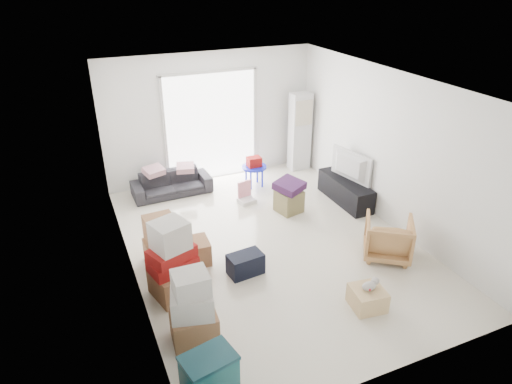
{
  "coord_description": "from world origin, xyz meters",
  "views": [
    {
      "loc": [
        -2.81,
        -5.85,
        4.21
      ],
      "look_at": [
        -0.18,
        0.2,
        0.92
      ],
      "focal_mm": 32.0,
      "sensor_mm": 36.0,
      "label": 1
    }
  ],
  "objects": [
    {
      "name": "wood_crate",
      "position": [
        0.54,
        -1.95,
        0.14
      ],
      "size": [
        0.49,
        0.49,
        0.29
      ],
      "primitive_type": "cube",
      "rotation": [
        0.0,
        0.0,
        -0.14
      ],
      "color": "#DAAA7D",
      "rests_on": "room_shell"
    },
    {
      "name": "storage_bins",
      "position": [
        -1.9,
        -2.53,
        0.32
      ],
      "size": [
        0.62,
        0.49,
        0.63
      ],
      "rotation": [
        0.0,
        0.0,
        0.2
      ],
      "color": "#16565B",
      "rests_on": "room_shell"
    },
    {
      "name": "sofa",
      "position": [
        -1.05,
        2.5,
        0.31
      ],
      "size": [
        1.59,
        0.49,
        0.62
      ],
      "primitive_type": "imported",
      "rotation": [
        0.0,
        0.0,
        0.02
      ],
      "color": "#2B2B31",
      "rests_on": "room_shell"
    },
    {
      "name": "toy_walker",
      "position": [
        0.2,
        1.58,
        0.11
      ],
      "size": [
        0.35,
        0.32,
        0.41
      ],
      "rotation": [
        0.0,
        0.0,
        0.17
      ],
      "color": "silver",
      "rests_on": "room_shell"
    },
    {
      "name": "plush_bunny",
      "position": [
        0.57,
        -1.95,
        0.35
      ],
      "size": [
        0.28,
        0.17,
        0.14
      ],
      "rotation": [
        0.0,
        0.0,
        0.45
      ],
      "color": "#B2ADA8",
      "rests_on": "wood_crate"
    },
    {
      "name": "box_stack_a",
      "position": [
        -1.8,
        -1.61,
        0.45
      ],
      "size": [
        0.59,
        0.52,
        1.01
      ],
      "rotation": [
        0.0,
        0.0,
        -0.16
      ],
      "color": "#925F42",
      "rests_on": "room_shell"
    },
    {
      "name": "blanket",
      "position": [
        0.8,
        0.89,
        0.5
      ],
      "size": [
        0.63,
        0.63,
        0.14
      ],
      "primitive_type": "cube",
      "rotation": [
        0.0,
        0.0,
        0.46
      ],
      "color": "#441F4F",
      "rests_on": "ottoman"
    },
    {
      "name": "ac_tower",
      "position": [
        1.95,
        2.65,
        0.88
      ],
      "size": [
        0.45,
        0.3,
        1.75
      ],
      "primitive_type": "cube",
      "color": "silver",
      "rests_on": "room_shell"
    },
    {
      "name": "armchair",
      "position": [
        1.56,
        -1.06,
        0.37
      ],
      "size": [
        0.97,
        0.96,
        0.73
      ],
      "primitive_type": "imported",
      "rotation": [
        0.0,
        0.0,
        2.52
      ],
      "color": "tan",
      "rests_on": "room_shell"
    },
    {
      "name": "ottoman",
      "position": [
        0.8,
        0.89,
        0.21
      ],
      "size": [
        0.51,
        0.51,
        0.43
      ],
      "primitive_type": "cube",
      "rotation": [
        0.0,
        0.0,
        0.21
      ],
      "color": "olive",
      "rests_on": "room_shell"
    },
    {
      "name": "tv_console",
      "position": [
        2.0,
        0.81,
        0.23
      ],
      "size": [
        0.42,
        1.39,
        0.46
      ],
      "primitive_type": "cube",
      "color": "black",
      "rests_on": "room_shell"
    },
    {
      "name": "kids_table",
      "position": [
        0.64,
        2.18,
        0.46
      ],
      "size": [
        0.52,
        0.52,
        0.65
      ],
      "rotation": [
        0.0,
        0.0,
        0.41
      ],
      "color": "#1420D4",
      "rests_on": "room_shell"
    },
    {
      "name": "box_stack_c",
      "position": [
        -1.77,
        0.23,
        0.38
      ],
      "size": [
        0.54,
        0.47,
        0.78
      ],
      "rotation": [
        0.0,
        0.0,
        0.01
      ],
      "color": "#925F42",
      "rests_on": "room_shell"
    },
    {
      "name": "room_shell",
      "position": [
        0.0,
        0.0,
        1.35
      ],
      "size": [
        4.98,
        6.48,
        3.18
      ],
      "color": "beige",
      "rests_on": "ground"
    },
    {
      "name": "box_stack_b",
      "position": [
        -1.8,
        -0.64,
        0.51
      ],
      "size": [
        0.71,
        0.7,
        1.17
      ],
      "rotation": [
        0.0,
        0.0,
        0.24
      ],
      "color": "#925F42",
      "rests_on": "room_shell"
    },
    {
      "name": "pillow_right",
      "position": [
        -0.76,
        2.45,
        0.68
      ],
      "size": [
        0.4,
        0.35,
        0.12
      ],
      "primitive_type": "cube",
      "rotation": [
        0.0,
        0.0,
        -0.27
      ],
      "color": "#C8929E",
      "rests_on": "sofa"
    },
    {
      "name": "duffel_bag",
      "position": [
        -0.7,
        -0.59,
        0.17
      ],
      "size": [
        0.55,
        0.37,
        0.33
      ],
      "primitive_type": "cube",
      "rotation": [
        0.0,
        0.0,
        0.1
      ],
      "color": "black",
      "rests_on": "room_shell"
    },
    {
      "name": "loose_box",
      "position": [
        -1.31,
        0.01,
        0.19
      ],
      "size": [
        0.48,
        0.48,
        0.37
      ],
      "primitive_type": "cube",
      "rotation": [
        0.0,
        0.0,
        -0.07
      ],
      "color": "#925F42",
      "rests_on": "room_shell"
    },
    {
      "name": "television",
      "position": [
        2.0,
        0.81,
        0.53
      ],
      "size": [
        0.76,
        1.09,
        0.13
      ],
      "primitive_type": "imported",
      "rotation": [
        0.0,
        0.0,
        1.77
      ],
      "color": "black",
      "rests_on": "tv_console"
    },
    {
      "name": "sliding_door",
      "position": [
        0.0,
        2.98,
        1.24
      ],
      "size": [
        2.1,
        0.04,
        2.33
      ],
      "color": "white",
      "rests_on": "room_shell"
    },
    {
      "name": "pillow_left",
      "position": [
        -1.37,
        2.54,
        0.68
      ],
      "size": [
        0.46,
        0.41,
        0.12
      ],
      "primitive_type": "cube",
      "rotation": [
        0.0,
        0.0,
        0.33
      ],
      "color": "#C8929E",
      "rests_on": "sofa"
    }
  ]
}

